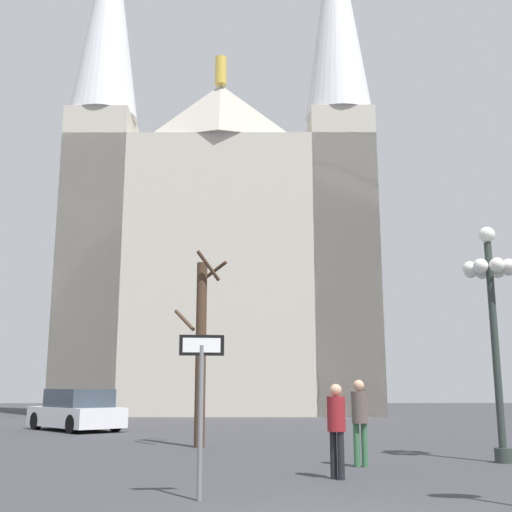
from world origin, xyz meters
The scene contains 7 objects.
cathedral centered at (-2.72, 32.16, 10.44)m, with size 18.75×10.59×33.39m.
one_way_arrow_sign centered at (-1.82, 2.30, 1.49)m, with size 0.65×0.10×2.29m.
street_lamp centered at (4.22, 6.78, 3.44)m, with size 1.19×1.19×5.08m.
bare_tree centered at (-2.40, 10.39, 2.60)m, with size 1.47×1.47×5.21m.
parked_car_near_white centered at (-7.41, 17.15, 0.69)m, with size 4.24×4.46×1.49m.
pedestrian_walking centered at (0.41, 4.39, 0.96)m, with size 0.32×0.32×1.60m.
pedestrian_standing centered at (1.12, 6.11, 1.03)m, with size 0.32×0.32×1.69m.
Camera 1 is at (-1.17, -7.03, 1.54)m, focal length 44.74 mm.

